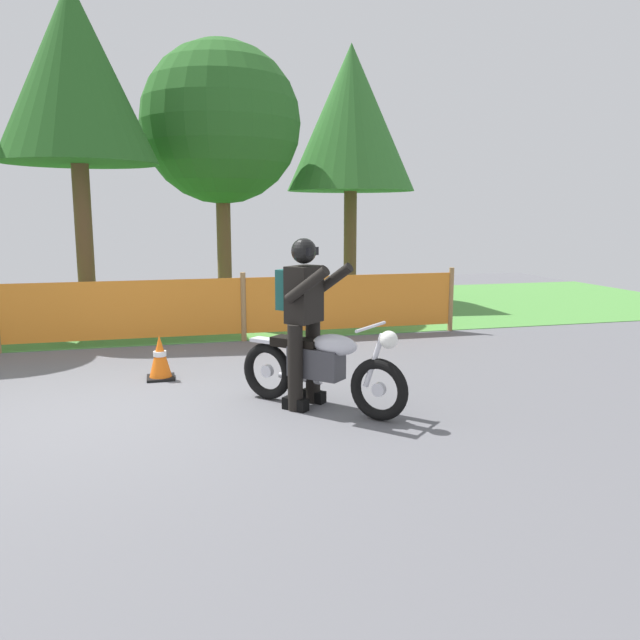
{
  "coord_description": "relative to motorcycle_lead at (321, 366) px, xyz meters",
  "views": [
    {
      "loc": [
        0.46,
        -6.34,
        1.93
      ],
      "look_at": [
        1.99,
        -0.46,
        0.9
      ],
      "focal_mm": 35.51,
      "sensor_mm": 36.0,
      "label": 1
    }
  ],
  "objects": [
    {
      "name": "rider_lead",
      "position": [
        -0.14,
        0.15,
        0.51
      ],
      "size": [
        0.76,
        0.77,
        1.69
      ],
      "rotation": [
        0.0,
        0.0,
        -0.82
      ],
      "color": "black",
      "rests_on": "ground"
    },
    {
      "name": "barrier_fence",
      "position": [
        -2.0,
        3.59,
        0.1
      ],
      "size": [
        10.38,
        0.08,
        1.05
      ],
      "color": "#997547",
      "rests_on": "ground"
    },
    {
      "name": "tree_near_left",
      "position": [
        -2.67,
        5.32,
        3.66
      ],
      "size": [
        2.54,
        2.54,
        5.54
      ],
      "color": "brown",
      "rests_on": "ground"
    },
    {
      "name": "traffic_cone",
      "position": [
        -1.54,
        1.6,
        -0.18
      ],
      "size": [
        0.32,
        0.32,
        0.53
      ],
      "color": "black",
      "rests_on": "ground"
    },
    {
      "name": "ground",
      "position": [
        -2.0,
        0.46,
        -0.45
      ],
      "size": [
        24.0,
        24.0,
        0.02
      ],
      "primitive_type": "cube",
      "color": "#5B5B60"
    },
    {
      "name": "motorcycle_lead",
      "position": [
        0.0,
        0.0,
        0.0
      ],
      "size": [
        1.37,
        1.46,
        0.9
      ],
      "rotation": [
        0.0,
        0.0,
        -0.82
      ],
      "color": "black",
      "rests_on": "ground"
    },
    {
      "name": "tree_near_right",
      "position": [
        -0.21,
        6.81,
        3.18
      ],
      "size": [
        3.06,
        3.06,
        5.17
      ],
      "color": "brown",
      "rests_on": "ground"
    },
    {
      "name": "grass_verge",
      "position": [
        -2.0,
        6.63,
        -0.43
      ],
      "size": [
        24.0,
        6.07,
        0.01
      ],
      "primitive_type": "cube",
      "color": "#4C8C3D",
      "rests_on": "ground"
    },
    {
      "name": "tree_rightmost",
      "position": [
        2.61,
        7.44,
        3.46
      ],
      "size": [
        2.74,
        2.74,
        5.44
      ],
      "color": "brown",
      "rests_on": "ground"
    }
  ]
}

